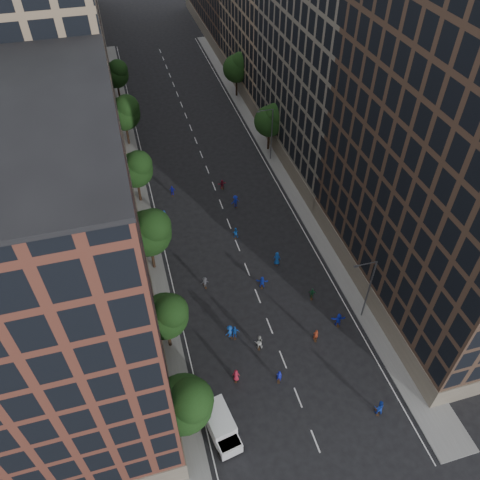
{
  "coord_description": "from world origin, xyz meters",
  "views": [
    {
      "loc": [
        -11.74,
        -15.82,
        43.42
      ],
      "look_at": [
        0.03,
        25.9,
        2.0
      ],
      "focal_mm": 35.0,
      "sensor_mm": 36.0,
      "label": 1
    }
  ],
  "objects_px": {
    "skater_0": "(208,389)",
    "streetlamp_near": "(368,287)",
    "cargo_van": "(221,426)",
    "skater_2": "(379,407)",
    "skater_1": "(279,376)",
    "streetlamp_far": "(270,132)"
  },
  "relations": [
    {
      "from": "skater_0",
      "to": "skater_2",
      "type": "bearing_deg",
      "value": 159.78
    },
    {
      "from": "skater_1",
      "to": "skater_2",
      "type": "distance_m",
      "value": 9.95
    },
    {
      "from": "skater_2",
      "to": "skater_0",
      "type": "bearing_deg",
      "value": -4.27
    },
    {
      "from": "cargo_van",
      "to": "skater_1",
      "type": "height_order",
      "value": "cargo_van"
    },
    {
      "from": "skater_0",
      "to": "skater_2",
      "type": "distance_m",
      "value": 16.63
    },
    {
      "from": "streetlamp_far",
      "to": "skater_2",
      "type": "distance_m",
      "value": 44.34
    },
    {
      "from": "streetlamp_near",
      "to": "skater_0",
      "type": "height_order",
      "value": "streetlamp_near"
    },
    {
      "from": "streetlamp_far",
      "to": "cargo_van",
      "type": "xyz_separation_m",
      "value": [
        -18.56,
        -41.89,
        -3.79
      ]
    },
    {
      "from": "streetlamp_near",
      "to": "skater_2",
      "type": "distance_m",
      "value": 12.3
    },
    {
      "from": "streetlamp_near",
      "to": "skater_1",
      "type": "distance_m",
      "value": 13.44
    },
    {
      "from": "streetlamp_near",
      "to": "cargo_van",
      "type": "bearing_deg",
      "value": -154.42
    },
    {
      "from": "cargo_van",
      "to": "skater_0",
      "type": "height_order",
      "value": "cargo_van"
    },
    {
      "from": "cargo_van",
      "to": "skater_0",
      "type": "relative_size",
      "value": 3.46
    },
    {
      "from": "skater_0",
      "to": "streetlamp_near",
      "type": "bearing_deg",
      "value": -163.83
    },
    {
      "from": "streetlamp_far",
      "to": "skater_2",
      "type": "relative_size",
      "value": 4.69
    },
    {
      "from": "skater_0",
      "to": "skater_1",
      "type": "relative_size",
      "value": 0.95
    },
    {
      "from": "skater_2",
      "to": "skater_1",
      "type": "bearing_deg",
      "value": -17.33
    },
    {
      "from": "skater_2",
      "to": "cargo_van",
      "type": "bearing_deg",
      "value": 10.56
    },
    {
      "from": "streetlamp_far",
      "to": "skater_1",
      "type": "relative_size",
      "value": 5.72
    },
    {
      "from": "cargo_van",
      "to": "skater_0",
      "type": "bearing_deg",
      "value": 84.68
    },
    {
      "from": "streetlamp_far",
      "to": "cargo_van",
      "type": "height_order",
      "value": "streetlamp_far"
    },
    {
      "from": "streetlamp_near",
      "to": "skater_1",
      "type": "bearing_deg",
      "value": -156.01
    }
  ]
}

